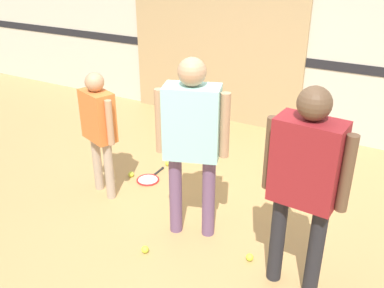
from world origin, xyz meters
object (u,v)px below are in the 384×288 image
at_px(tennis_ball_near_instructor, 145,249).
at_px(racket_spare_on_floor, 149,179).
at_px(tennis_ball_stray_left, 168,163).
at_px(tennis_ball_by_spare_racket, 131,174).
at_px(person_student_right, 305,173).
at_px(person_student_left, 99,122).
at_px(tennis_ball_stray_right, 250,257).
at_px(person_instructor, 192,132).

bearing_deg(tennis_ball_near_instructor, racket_spare_on_floor, 122.63).
bearing_deg(tennis_ball_stray_left, tennis_ball_by_spare_racket, -117.97).
relative_size(person_student_right, tennis_ball_by_spare_racket, 25.10).
relative_size(person_student_left, tennis_ball_stray_right, 20.41).
distance_m(tennis_ball_near_instructor, tennis_ball_by_spare_racket, 1.36).
bearing_deg(tennis_ball_stray_left, person_student_left, -107.98).
bearing_deg(tennis_ball_stray_right, person_instructor, 169.47).
xyz_separation_m(tennis_ball_near_instructor, tennis_ball_stray_right, (0.85, 0.35, 0.00)).
relative_size(person_student_left, person_student_right, 0.81).
bearing_deg(tennis_ball_stray_right, person_student_right, -14.57).
distance_m(racket_spare_on_floor, tennis_ball_stray_right, 1.69).
bearing_deg(tennis_ball_near_instructor, person_student_left, 146.97).
xyz_separation_m(racket_spare_on_floor, tennis_ball_by_spare_racket, (-0.22, -0.04, 0.02)).
xyz_separation_m(person_student_left, tennis_ball_stray_right, (1.79, -0.26, -0.80)).
xyz_separation_m(person_student_right, racket_spare_on_floor, (-1.93, 0.82, -1.01)).
xyz_separation_m(person_student_left, tennis_ball_stray_left, (0.28, 0.85, -0.80)).
height_order(racket_spare_on_floor, tennis_ball_stray_left, tennis_ball_stray_left).
bearing_deg(tennis_ball_by_spare_racket, racket_spare_on_floor, 11.03).
bearing_deg(tennis_ball_stray_right, person_student_left, 171.60).
height_order(person_instructor, person_student_right, person_instructor).
xyz_separation_m(tennis_ball_by_spare_racket, tennis_ball_stray_right, (1.75, -0.68, 0.00)).
height_order(racket_spare_on_floor, tennis_ball_near_instructor, tennis_ball_near_instructor).
bearing_deg(tennis_ball_by_spare_racket, tennis_ball_stray_right, -21.11).
bearing_deg(tennis_ball_near_instructor, tennis_ball_stray_left, 114.56).
xyz_separation_m(tennis_ball_near_instructor, tennis_ball_stray_left, (-0.67, 1.46, 0.00)).
distance_m(person_instructor, person_student_left, 1.19).
distance_m(tennis_ball_stray_left, tennis_ball_stray_right, 1.88).
height_order(person_instructor, tennis_ball_by_spare_racket, person_instructor).
relative_size(person_student_left, tennis_ball_by_spare_racket, 20.41).
distance_m(person_student_left, tennis_ball_near_instructor, 1.38).
distance_m(person_student_right, tennis_ball_by_spare_racket, 2.49).
bearing_deg(tennis_ball_stray_right, racket_spare_on_floor, 154.87).
height_order(person_instructor, tennis_ball_near_instructor, person_instructor).
distance_m(tennis_ball_by_spare_racket, tennis_ball_stray_right, 1.87).
height_order(person_student_right, tennis_ball_stray_left, person_student_right).
bearing_deg(tennis_ball_stray_left, person_instructor, -48.43).
height_order(person_student_left, tennis_ball_stray_left, person_student_left).
bearing_deg(tennis_ball_near_instructor, tennis_ball_by_spare_racket, 131.36).
height_order(person_student_left, tennis_ball_near_instructor, person_student_left).
xyz_separation_m(tennis_ball_stray_left, tennis_ball_stray_right, (1.52, -1.11, 0.00)).
bearing_deg(person_instructor, racket_spare_on_floor, 127.55).
relative_size(person_instructor, racket_spare_on_floor, 3.59).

